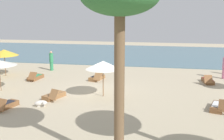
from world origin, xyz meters
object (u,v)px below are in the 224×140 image
(lounger_3, at_px, (218,107))
(person_2, at_px, (51,61))
(lounger_0, at_px, (35,77))
(lounger_4, at_px, (54,96))
(lounger_6, at_px, (5,105))
(lounger_2, at_px, (97,78))
(dog, at_px, (41,103))
(umbrella_1, at_px, (4,53))
(lounger_1, at_px, (208,81))
(umbrella_3, at_px, (103,65))
(palm_3, at_px, (120,1))

(lounger_3, bearing_deg, person_2, 148.14)
(lounger_0, relative_size, person_2, 1.01)
(lounger_4, bearing_deg, lounger_6, -131.97)
(lounger_2, height_order, dog, lounger_2)
(lounger_2, bearing_deg, umbrella_1, -179.84)
(lounger_2, bearing_deg, lounger_4, -106.50)
(lounger_0, xyz_separation_m, lounger_3, (12.61, -4.49, 0.00))
(umbrella_1, bearing_deg, lounger_0, -13.66)
(lounger_6, bearing_deg, umbrella_1, 120.68)
(lounger_1, distance_m, lounger_2, 8.23)
(umbrella_3, distance_m, person_2, 9.08)
(lounger_3, height_order, dog, lounger_3)
(lounger_1, xyz_separation_m, lounger_2, (-8.21, -0.59, -0.00))
(dog, bearing_deg, lounger_1, 35.56)
(umbrella_3, relative_size, dog, 2.97)
(person_2, bearing_deg, umbrella_3, -47.19)
(lounger_0, distance_m, lounger_6, 6.51)
(lounger_4, relative_size, palm_3, 0.28)
(umbrella_1, bearing_deg, lounger_2, 0.16)
(lounger_1, relative_size, dog, 2.31)
(umbrella_3, xyz_separation_m, lounger_0, (-6.06, 3.23, -1.79))
(lounger_0, bearing_deg, umbrella_1, 166.34)
(lounger_0, bearing_deg, lounger_2, 8.83)
(lounger_0, distance_m, person_2, 3.46)
(lounger_2, bearing_deg, palm_3, -72.86)
(lounger_6, relative_size, palm_3, 0.27)
(lounger_1, relative_size, person_2, 1.00)
(dog, bearing_deg, lounger_4, 84.31)
(lounger_3, xyz_separation_m, lounger_4, (-9.37, 0.28, -0.01))
(umbrella_1, height_order, umbrella_3, umbrella_3)
(lounger_2, bearing_deg, umbrella_3, -71.09)
(lounger_3, height_order, lounger_4, lounger_3)
(lounger_0, xyz_separation_m, lounger_6, (1.29, -6.38, 0.00))
(palm_3, bearing_deg, lounger_6, 147.50)
(umbrella_3, xyz_separation_m, lounger_4, (-2.82, -0.99, -1.80))
(lounger_0, bearing_deg, person_2, 91.12)
(umbrella_3, distance_m, dog, 4.25)
(lounger_0, xyz_separation_m, lounger_1, (12.92, 1.32, 0.00))
(lounger_1, height_order, dog, lounger_1)
(lounger_2, bearing_deg, lounger_6, -115.64)
(person_2, bearing_deg, lounger_0, -88.88)
(person_2, bearing_deg, lounger_6, -82.09)
(lounger_6, bearing_deg, palm_3, -32.50)
(lounger_3, bearing_deg, palm_3, -124.42)
(lounger_2, xyz_separation_m, palm_3, (3.56, -11.56, 5.31))
(umbrella_3, distance_m, lounger_2, 4.55)
(lounger_6, height_order, palm_3, palm_3)
(lounger_0, xyz_separation_m, palm_3, (8.27, -10.83, 5.31))
(lounger_2, distance_m, lounger_3, 9.47)
(umbrella_1, height_order, dog, umbrella_1)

